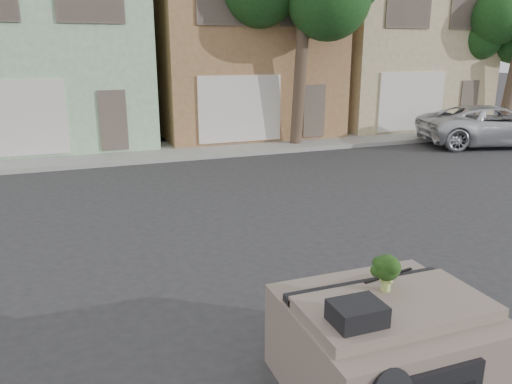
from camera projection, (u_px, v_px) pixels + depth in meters
ground_plane at (275, 275)px, 8.14m from camera, size 120.00×120.00×0.00m
sidewalk at (161, 151)px, 17.57m from camera, size 40.00×3.00×0.15m
townhouse_mint at (45, 43)px, 18.98m from camera, size 7.20×8.20×7.55m
townhouse_tan at (233, 43)px, 21.49m from camera, size 7.20×8.20×7.55m
townhouse_beige at (381, 44)px, 24.01m from camera, size 7.20×8.20×7.55m
silver_pickup at (490, 145)px, 19.06m from camera, size 5.93×3.93×1.51m
tree_near at (301, 28)px, 17.46m from camera, size 4.40×4.00×8.50m
car_dashboard at (384, 343)px, 5.28m from camera, size 2.00×1.80×1.12m
instrument_hump at (357, 313)px, 4.59m from camera, size 0.48×0.38×0.20m
wiper_arm at (389, 275)px, 5.56m from camera, size 0.69×0.15×0.02m
broccoli at (387, 273)px, 5.19m from camera, size 0.45×0.45×0.41m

